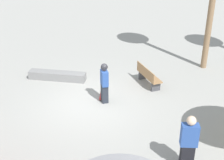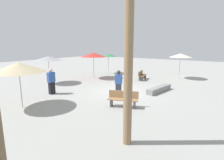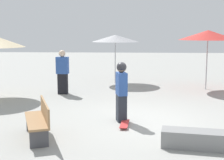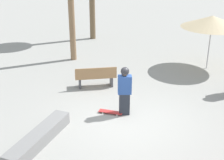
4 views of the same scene
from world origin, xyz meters
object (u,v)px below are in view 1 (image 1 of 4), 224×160
Objects in this scene: skateboard at (103,95)px; bench_near at (148,76)px; bystander_watching at (188,143)px; concrete_ledge at (57,76)px; skater_main at (104,82)px.

bench_near is (1.05, -1.96, 0.37)m from skateboard.
bystander_watching is (-4.22, -2.55, 0.81)m from skateboard.
concrete_ledge reaches higher than skateboard.
concrete_ledge is 1.52× the size of bystander_watching.
skater_main is 0.99× the size of bench_near.
skateboard is at bearing -56.66° from bystander_watching.
bench_near is 0.95× the size of bystander_watching.
skater_main reaches higher than concrete_ledge.
skater_main reaches higher than skateboard.
skateboard is 0.31× the size of concrete_ledge.
skateboard is 0.47× the size of bystander_watching.
skateboard is (0.44, 0.10, -0.83)m from skater_main.
skater_main is 0.62× the size of concrete_ledge.
concrete_ledge is 1.60× the size of bench_near.
bench_near is at bearing -57.54° from skateboard.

